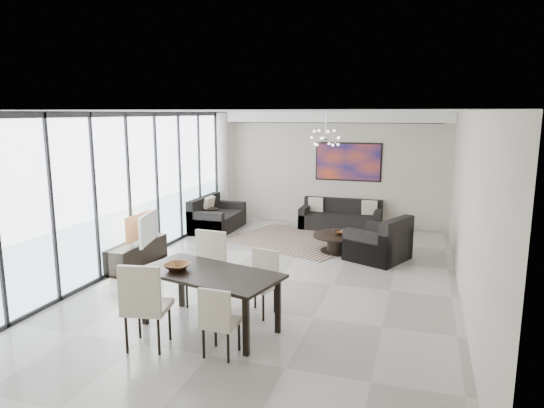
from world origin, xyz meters
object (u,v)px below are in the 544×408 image
at_px(sofa_main, 341,219).
at_px(dining_table, 209,278).
at_px(coffee_table, 338,242).
at_px(tv_console, 137,254).
at_px(television, 143,228).

height_order(sofa_main, dining_table, dining_table).
bearing_deg(coffee_table, sofa_main, 98.04).
relative_size(coffee_table, dining_table, 0.51).
bearing_deg(tv_console, dining_table, -39.79).
distance_m(tv_console, television, 0.54).
relative_size(sofa_main, television, 2.04).
bearing_deg(tv_console, television, 2.88).
bearing_deg(television, tv_console, 79.17).
bearing_deg(sofa_main, tv_console, -127.15).
height_order(sofa_main, television, television).
xyz_separation_m(television, dining_table, (2.29, -2.05, -0.05)).
relative_size(sofa_main, dining_table, 0.96).
distance_m(sofa_main, dining_table, 6.29).
distance_m(sofa_main, tv_console, 5.26).
height_order(tv_console, television, television).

